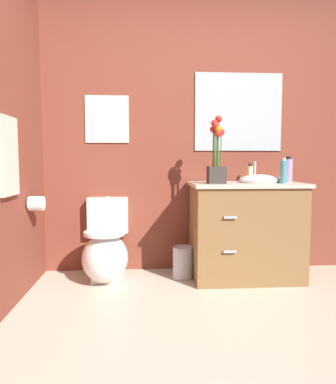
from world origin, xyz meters
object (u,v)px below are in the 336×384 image
Objects in this scene: hanging_towel at (9,156)px; flower_vase at (217,158)px; wall_poster at (107,119)px; soap_bottle at (283,172)px; hand_wash_bottle at (250,174)px; toilet_paper_roll at (36,203)px; toilet at (106,251)px; lotion_bottle at (288,170)px; trash_bin at (183,262)px; wall_mirror at (238,112)px; vanity_cabinet at (246,229)px.

flower_vase is at bearing 17.24° from hanging_towel.
soap_bottle is at bearing -15.83° from wall_poster.
hand_wash_bottle is at bearing 138.57° from soap_bottle.
soap_bottle is at bearing -2.95° from flower_vase.
toilet_paper_roll is at bearing -137.26° from wall_poster.
soap_bottle is at bearing -5.74° from toilet.
trash_bin is (-0.91, -0.00, -0.79)m from lotion_bottle.
wall_mirror reaches higher than toilet_paper_roll.
hand_wash_bottle is at bearing 172.64° from lotion_bottle.
lotion_bottle is at bearing -9.52° from wall_poster.
toilet_paper_roll is at bearing -172.06° from hand_wash_bottle.
hanging_towel is (-0.56, -0.58, 0.79)m from toilet.
toilet_paper_roll is (0.06, 0.38, -0.36)m from hanging_towel.
vanity_cabinet reaches higher than toilet_paper_roll.
wall_poster is at bearing 169.93° from hand_wash_bottle.
hand_wash_bottle is (1.24, 0.05, 0.65)m from toilet.
hand_wash_bottle is at bearing 7.94° from toilet_paper_roll.
hand_wash_bottle is 0.96m from trash_bin.
toilet is 1.33× the size of hanging_towel.
toilet_paper_roll is at bearing -178.56° from soap_bottle.
trash_bin is at bearing 169.41° from soap_bottle.
hand_wash_bottle is at bearing 2.16° from toilet.
soap_bottle is (1.46, -0.15, 0.68)m from toilet.
hand_wash_bottle is at bearing 19.08° from hanging_towel.
wall_poster is (-1.24, 0.22, 0.48)m from hand_wash_bottle.
wall_poster is 0.52× the size of wall_mirror.
hanging_towel is (-0.56, -0.84, -0.34)m from wall_poster.
hanging_towel reaches higher than lotion_bottle.
hand_wash_bottle is 1.46× the size of toilet_paper_roll.
trash_bin is 1.43m from wall_poster.
flower_vase is 1.06× the size of hanging_towel.
hanging_towel is at bearing -154.25° from wall_mirror.
toilet is at bearing 174.26° from soap_bottle.
soap_bottle is (0.27, -0.12, 0.50)m from vanity_cabinet.
trash_bin is at bearing -175.71° from hand_wash_bottle.
wall_mirror is at bearing 90.55° from vanity_cabinet.
toilet_paper_roll is (-1.70, -0.17, 0.26)m from vanity_cabinet.
trash_bin is 0.65× the size of wall_poster.
trash_bin is at bearing 9.74° from toilet_paper_roll.
lotion_bottle is 2.20m from hanging_towel.
vanity_cabinet is 4.81× the size of soap_bottle.
toilet is 1.13m from hanging_towel.
hanging_towel is (-1.22, -0.58, 0.90)m from trash_bin.
hanging_towel is (-2.02, -0.43, 0.12)m from soap_bottle.
toilet is 1.21m from vanity_cabinet.
trash_bin is (0.66, 0.00, -0.11)m from toilet.
lotion_bottle is 0.28× the size of wall_mirror.
toilet_paper_roll is at bearing -158.64° from toilet.
trash_bin is (-0.80, 0.15, -0.78)m from soap_bottle.
toilet is 1.66× the size of wall_poster.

